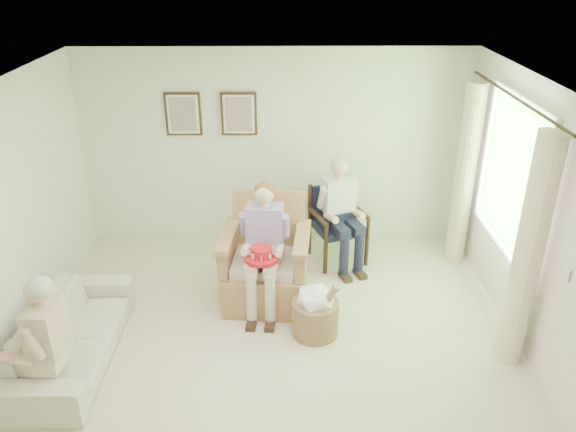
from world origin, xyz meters
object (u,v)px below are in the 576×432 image
object	(u,v)px
sofa	(73,335)
person_wicker	(264,239)
person_sofa	(41,338)
wood_armchair	(338,220)
wicker_armchair	(266,269)
person_dark	(340,206)
red_hat	(262,255)
hatbox	(316,310)

from	to	relation	value
sofa	person_wicker	bearing A→B (deg)	-64.46
person_wicker	person_sofa	bearing A→B (deg)	-136.26
wood_armchair	person_sofa	size ratio (longest dim) A/B	0.78
wicker_armchair	person_dark	xyz separation A→B (m)	(0.90, 0.80, 0.42)
wood_armchair	sofa	size ratio (longest dim) A/B	0.50
wicker_armchair	red_hat	size ratio (longest dim) A/B	3.22
sofa	red_hat	bearing A→B (deg)	-69.41
person_dark	hatbox	distance (m)	1.60
red_hat	person_sofa	bearing A→B (deg)	-145.27
hatbox	person_sofa	bearing A→B (deg)	-158.18
person_dark	wood_armchair	bearing A→B (deg)	70.38
wicker_armchair	person_sofa	xyz separation A→B (m)	(-1.85, -1.62, 0.31)
sofa	person_dark	distance (m)	3.35
wood_armchair	hatbox	xyz separation A→B (m)	(-0.37, -1.63, -0.24)
red_hat	hatbox	bearing A→B (deg)	-29.16
person_dark	red_hat	distance (m)	1.48
wicker_armchair	person_sofa	bearing A→B (deg)	-133.41
sofa	wicker_armchair	bearing A→B (deg)	-60.65
sofa	wood_armchair	bearing A→B (deg)	-53.93
wood_armchair	hatbox	world-z (taller)	wood_armchair
hatbox	wood_armchair	bearing A→B (deg)	77.31
wood_armchair	person_dark	distance (m)	0.31
wicker_armchair	hatbox	world-z (taller)	wicker_armchair
wood_armchair	sofa	distance (m)	3.41
red_hat	hatbox	xyz separation A→B (m)	(0.56, -0.31, -0.49)
person_sofa	red_hat	bearing A→B (deg)	126.41
red_hat	person_dark	bearing A→B (deg)	51.42
wood_armchair	red_hat	size ratio (longest dim) A/B	2.59
wicker_armchair	wood_armchair	size ratio (longest dim) A/B	1.25
wood_armchair	wicker_armchair	bearing A→B (deg)	-152.68
person_dark	red_hat	xyz separation A→B (m)	(-0.92, -1.16, -0.03)
sofa	person_wicker	world-z (taller)	person_wicker
wicker_armchair	person_dark	size ratio (longest dim) A/B	0.88
wood_armchair	person_dark	world-z (taller)	person_dark
red_hat	hatbox	distance (m)	0.80
wood_armchair	person_sofa	xyz separation A→B (m)	(-2.75, -2.58, 0.17)
person_sofa	red_hat	size ratio (longest dim) A/B	3.33
person_dark	hatbox	bearing A→B (deg)	-123.63
wicker_armchair	sofa	distance (m)	2.12
person_sofa	sofa	bearing A→B (deg)	-178.32
red_hat	hatbox	world-z (taller)	red_hat
red_hat	hatbox	size ratio (longest dim) A/B	0.51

